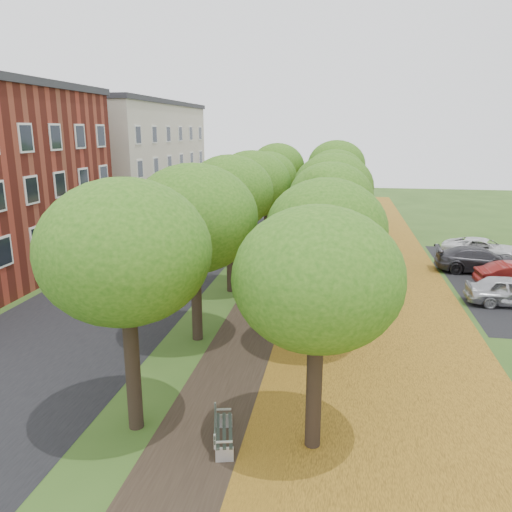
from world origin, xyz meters
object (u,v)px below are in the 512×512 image
at_px(car_white, 484,250).
at_px(car_grey, 480,260).
at_px(bench, 222,431).
at_px(car_silver, 512,291).

bearing_deg(car_white, car_grey, -177.89).
xyz_separation_m(bench, car_silver, (10.70, 12.50, 0.29)).
bearing_deg(car_silver, bench, 139.19).
bearing_deg(bench, car_white, -42.74).
height_order(bench, car_silver, car_silver).
relative_size(bench, car_grey, 0.34).
relative_size(car_silver, car_white, 0.82).
bearing_deg(bench, car_grey, -44.26).
height_order(car_silver, car_grey, car_grey).
distance_m(car_silver, car_white, 8.49).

